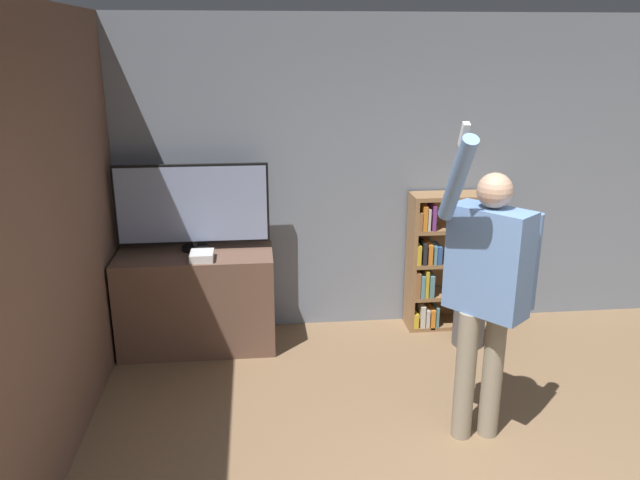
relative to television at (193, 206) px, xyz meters
The scene contains 8 objects.
wall_back 1.89m from the television, ahead, with size 7.05×0.06×2.70m.
wall_side_brick 1.44m from the television, 118.81° to the right, with size 0.06×4.57×2.70m.
tv_ledge 0.79m from the television, 90.00° to the right, with size 1.27×0.58×0.82m.
television is the anchor object (origin of this frame).
game_console 0.43m from the television, 73.79° to the right, with size 0.18×0.21×0.06m.
bookshelf 2.24m from the television, ahead, with size 0.78×0.28×1.23m.
person 2.47m from the television, 39.80° to the right, with size 0.63×0.59×2.07m.
waste_bin 2.50m from the television, ahead, with size 0.27×0.27×0.45m.
Camera 1 is at (-1.34, -2.24, 2.47)m, focal length 35.00 mm.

